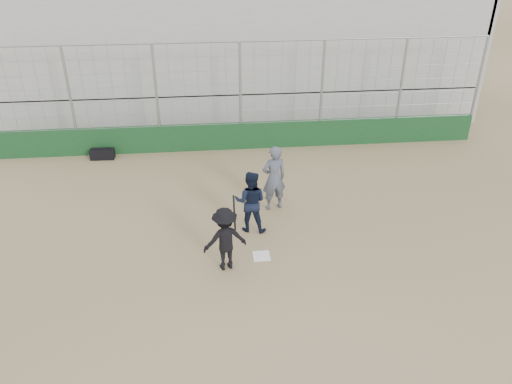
{
  "coord_description": "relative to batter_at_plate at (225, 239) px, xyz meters",
  "views": [
    {
      "loc": [
        -1.21,
        -10.5,
        7.78
      ],
      "look_at": [
        0.0,
        1.4,
        1.15
      ],
      "focal_mm": 35.0,
      "sensor_mm": 36.0,
      "label": 1
    }
  ],
  "objects": [
    {
      "name": "umpire",
      "position": [
        1.57,
        2.76,
        0.07
      ],
      "size": [
        0.85,
        0.67,
        1.83
      ],
      "primitive_type": "imported",
      "rotation": [
        0.0,
        0.0,
        3.41
      ],
      "color": "#454B58",
      "rests_on": "ground"
    },
    {
      "name": "backstop",
      "position": [
        0.94,
        7.34,
        0.11
      ],
      "size": [
        18.1,
        0.25,
        4.04
      ],
      "color": "#113618",
      "rests_on": "ground"
    },
    {
      "name": "ground",
      "position": [
        0.94,
        0.34,
        -0.85
      ],
      "size": [
        90.0,
        90.0,
        0.0
      ],
      "primitive_type": "plane",
      "color": "brown",
      "rests_on": "ground"
    },
    {
      "name": "home_plate",
      "position": [
        0.94,
        0.34,
        -0.83
      ],
      "size": [
        0.44,
        0.44,
        0.02
      ],
      "primitive_type": "cube",
      "color": "white",
      "rests_on": "ground"
    },
    {
      "name": "catcher_crouched",
      "position": [
        0.77,
        1.6,
        -0.23
      ],
      "size": [
        1.05,
        0.91,
        1.24
      ],
      "color": "black",
      "rests_on": "ground"
    },
    {
      "name": "bleachers",
      "position": [
        0.94,
        12.29,
        2.08
      ],
      "size": [
        20.25,
        6.7,
        6.98
      ],
      "color": "gray",
      "rests_on": "ground"
    },
    {
      "name": "batter_at_plate",
      "position": [
        0.0,
        0.0,
        0.0
      ],
      "size": [
        1.2,
        0.86,
        1.85
      ],
      "color": "black",
      "rests_on": "ground"
    },
    {
      "name": "equipment_bag",
      "position": [
        -4.17,
        6.89,
        -0.66
      ],
      "size": [
        0.87,
        0.4,
        0.4
      ],
      "color": "black",
      "rests_on": "ground"
    }
  ]
}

